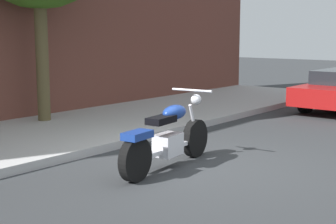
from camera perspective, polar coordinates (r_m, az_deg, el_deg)
ground_plane at (r=7.68m, az=3.79°, el=-5.89°), size 60.00×60.00×0.00m
sidewalk at (r=9.91m, az=-12.13°, el=-2.28°), size 18.73×3.33×0.14m
motorcycle at (r=7.34m, az=-0.04°, el=-3.01°), size 2.22×0.70×1.10m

